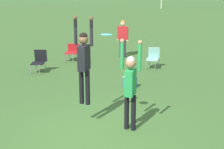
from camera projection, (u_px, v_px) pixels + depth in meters
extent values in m
plane|color=#3D662D|center=(96.00, 132.00, 9.25)|extent=(120.00, 120.00, 0.00)
cylinder|color=black|center=(81.00, 87.00, 9.51)|extent=(0.12, 0.12, 0.89)
cylinder|color=black|center=(88.00, 88.00, 9.44)|extent=(0.12, 0.12, 0.89)
cube|color=black|center=(84.00, 58.00, 9.27)|extent=(0.24, 0.41, 0.63)
sphere|color=brown|center=(84.00, 39.00, 9.14)|extent=(0.24, 0.24, 0.24)
sphere|color=black|center=(83.00, 37.00, 9.12)|extent=(0.21, 0.21, 0.21)
cylinder|color=black|center=(76.00, 31.00, 9.18)|extent=(0.08, 0.08, 0.67)
sphere|color=brown|center=(75.00, 18.00, 9.09)|extent=(0.10, 0.10, 0.10)
cylinder|color=black|center=(91.00, 32.00, 9.00)|extent=(0.08, 0.08, 0.67)
sphere|color=brown|center=(91.00, 18.00, 8.91)|extent=(0.10, 0.10, 0.10)
cylinder|color=black|center=(127.00, 112.00, 9.30)|extent=(0.12, 0.12, 0.91)
cylinder|color=black|center=(133.00, 113.00, 9.23)|extent=(0.12, 0.12, 0.91)
cube|color=green|center=(130.00, 82.00, 9.05)|extent=(0.25, 0.43, 0.64)
sphere|color=#9E704C|center=(131.00, 63.00, 8.93)|extent=(0.25, 0.25, 0.25)
sphere|color=#B7B2AD|center=(131.00, 61.00, 8.91)|extent=(0.21, 0.21, 0.21)
cylinder|color=green|center=(122.00, 55.00, 8.97)|extent=(0.08, 0.08, 0.68)
sphere|color=#9E704C|center=(122.00, 41.00, 8.87)|extent=(0.10, 0.10, 0.10)
cylinder|color=green|center=(140.00, 57.00, 8.78)|extent=(0.08, 0.08, 0.68)
sphere|color=#9E704C|center=(140.00, 42.00, 8.69)|extent=(0.10, 0.10, 0.10)
cylinder|color=#2D9EDB|center=(106.00, 35.00, 8.85)|extent=(0.27, 0.27, 0.04)
cylinder|color=gray|center=(30.00, 69.00, 14.36)|extent=(0.02, 0.02, 0.40)
cylinder|color=gray|center=(39.00, 70.00, 14.20)|extent=(0.02, 0.02, 0.40)
cylinder|color=gray|center=(37.00, 66.00, 14.72)|extent=(0.02, 0.02, 0.40)
cylinder|color=gray|center=(45.00, 67.00, 14.56)|extent=(0.02, 0.02, 0.40)
cube|color=black|center=(38.00, 63.00, 14.41)|extent=(0.63, 0.63, 0.04)
cube|color=black|center=(41.00, 56.00, 14.53)|extent=(0.49, 0.30, 0.49)
cylinder|color=gray|center=(146.00, 65.00, 14.96)|extent=(0.02, 0.02, 0.40)
cylinder|color=gray|center=(155.00, 66.00, 14.80)|extent=(0.02, 0.02, 0.40)
cylinder|color=gray|center=(149.00, 62.00, 15.30)|extent=(0.02, 0.02, 0.40)
cylinder|color=gray|center=(158.00, 63.00, 15.14)|extent=(0.02, 0.02, 0.40)
cube|color=#8CC6C1|center=(152.00, 60.00, 15.00)|extent=(0.56, 0.56, 0.04)
cube|color=#8CC6C1|center=(154.00, 53.00, 15.12)|extent=(0.47, 0.23, 0.45)
cylinder|color=gray|center=(64.00, 57.00, 16.24)|extent=(0.02, 0.02, 0.38)
cylinder|color=gray|center=(73.00, 58.00, 16.06)|extent=(0.02, 0.02, 0.38)
cylinder|color=gray|center=(69.00, 55.00, 16.61)|extent=(0.02, 0.02, 0.38)
cylinder|color=gray|center=(78.00, 56.00, 16.44)|extent=(0.02, 0.02, 0.38)
cube|color=#B21E23|center=(71.00, 53.00, 16.29)|extent=(0.64, 0.64, 0.04)
cube|color=#B21E23|center=(74.00, 47.00, 16.44)|extent=(0.51, 0.25, 0.36)
cylinder|color=#2D2D38|center=(121.00, 48.00, 17.06)|extent=(0.12, 0.12, 0.82)
cylinder|color=#2D2D38|center=(124.00, 48.00, 16.99)|extent=(0.12, 0.12, 0.82)
cube|color=red|center=(123.00, 33.00, 16.83)|extent=(0.44, 0.33, 0.58)
sphere|color=beige|center=(123.00, 24.00, 16.72)|extent=(0.22, 0.22, 0.22)
sphere|color=orange|center=(123.00, 22.00, 16.70)|extent=(0.19, 0.19, 0.19)
cylinder|color=red|center=(118.00, 33.00, 16.93)|extent=(0.08, 0.08, 0.61)
sphere|color=beige|center=(118.00, 40.00, 17.01)|extent=(0.10, 0.10, 0.10)
cylinder|color=red|center=(127.00, 34.00, 16.75)|extent=(0.08, 0.08, 0.61)
sphere|color=beige|center=(127.00, 41.00, 16.83)|extent=(0.10, 0.10, 0.10)
cube|color=#336BB7|center=(130.00, 82.00, 12.63)|extent=(0.40, 0.29, 0.39)
cube|color=silver|center=(130.00, 76.00, 12.58)|extent=(0.41, 0.30, 0.02)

